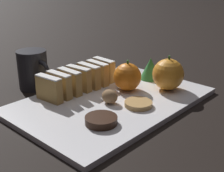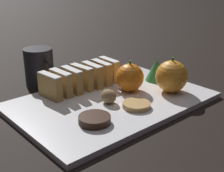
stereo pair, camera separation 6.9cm
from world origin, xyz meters
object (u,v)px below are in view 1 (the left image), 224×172
(orange_near, at_px, (168,74))
(orange_far, at_px, (127,77))
(chocolate_cookie, at_px, (101,120))
(coffee_mug, at_px, (33,70))
(walnut, at_px, (110,96))

(orange_near, xyz_separation_m, orange_far, (-0.07, -0.07, -0.00))
(chocolate_cookie, bearing_deg, orange_near, 91.56)
(coffee_mug, bearing_deg, walnut, 10.71)
(orange_near, xyz_separation_m, walnut, (-0.05, -0.15, -0.02))
(orange_near, bearing_deg, walnut, -106.85)
(coffee_mug, bearing_deg, orange_far, 32.15)
(orange_near, distance_m, coffee_mug, 0.33)
(orange_far, relative_size, coffee_mug, 0.70)
(orange_far, xyz_separation_m, coffee_mug, (-0.20, -0.13, 0.00))
(chocolate_cookie, distance_m, coffee_mug, 0.28)
(orange_near, height_order, orange_far, orange_near)
(walnut, bearing_deg, orange_near, 73.15)
(orange_near, height_order, chocolate_cookie, orange_near)
(orange_near, xyz_separation_m, coffee_mug, (-0.27, -0.20, -0.00))
(walnut, bearing_deg, coffee_mug, -169.29)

